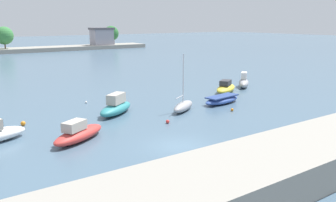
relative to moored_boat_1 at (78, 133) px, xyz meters
name	(u,v)px	position (x,y,z in m)	size (l,w,h in m)	color
ground_plane	(179,146)	(5.48, -5.33, -0.58)	(400.00, 400.00, 0.00)	#476075
seawall_embankment	(264,170)	(5.48, -13.05, 0.38)	(78.56, 5.24, 1.92)	gray
moored_boat_1	(78,133)	(0.00, 0.00, 0.00)	(5.30, 4.02, 1.64)	#C63833
moored_boat_2	(116,107)	(5.89, 5.49, 0.13)	(5.25, 4.46, 2.00)	teal
moored_boat_3	(183,106)	(11.98, 2.74, -0.08)	(4.18, 3.23, 5.72)	#9E9EA3
moored_boat_4	(222,100)	(17.41, 2.94, -0.16)	(5.31, 2.52, 0.87)	#3856A8
moored_boat_5	(226,88)	(22.21, 7.34, -0.01)	(5.39, 4.26, 1.57)	yellow
moored_boat_6	(244,82)	(26.79, 8.62, 0.12)	(4.16, 3.92, 1.99)	#9E9EA3
mooring_buoy_0	(168,122)	(8.15, -0.03, -0.41)	(0.33, 0.33, 0.33)	red
mooring_buoy_1	(23,123)	(-2.49, 6.48, -0.37)	(0.42, 0.42, 0.42)	orange
mooring_buoy_2	(86,102)	(5.26, 11.50, -0.45)	(0.25, 0.25, 0.25)	white
mooring_buoy_3	(232,110)	(15.94, -0.13, -0.43)	(0.29, 0.29, 0.29)	orange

